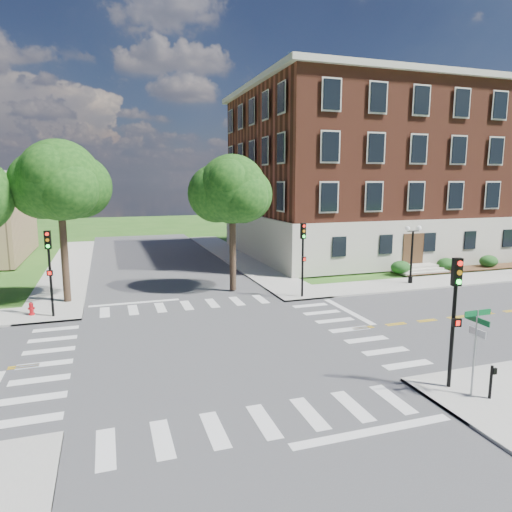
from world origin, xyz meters
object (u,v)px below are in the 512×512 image
object	(u,v)px
twin_lamp_west	(412,251)
traffic_signal_ne	(303,250)
traffic_signal_se	(455,306)
fire_hydrant	(31,309)
traffic_signal_nw	(49,262)
street_sign_pole	(476,336)
push_button_post	(491,380)

from	to	relation	value
twin_lamp_west	traffic_signal_ne	bearing A→B (deg)	-172.79
traffic_signal_se	fire_hydrant	size ratio (longest dim) A/B	6.40
traffic_signal_se	fire_hydrant	world-z (taller)	traffic_signal_se
traffic_signal_nw	street_sign_pole	bearing A→B (deg)	-44.74
traffic_signal_ne	push_button_post	bearing A→B (deg)	-88.31
traffic_signal_se	twin_lamp_west	xyz separation A→B (m)	(9.48, 14.97, -0.66)
fire_hydrant	street_sign_pole	bearing A→B (deg)	-43.79
fire_hydrant	traffic_signal_nw	bearing A→B (deg)	-28.76
traffic_signal_se	street_sign_pole	distance (m)	1.21
traffic_signal_ne	traffic_signal_nw	bearing A→B (deg)	178.78
traffic_signal_nw	fire_hydrant	xyz separation A→B (m)	(-1.18, 0.65, -2.72)
traffic_signal_nw	twin_lamp_west	world-z (taller)	traffic_signal_nw
traffic_signal_se	traffic_signal_ne	distance (m)	13.80
traffic_signal_ne	street_sign_pole	xyz separation A→B (m)	(0.05, -14.58, -0.88)
traffic_signal_nw	push_button_post	size ratio (longest dim) A/B	4.00
traffic_signal_nw	traffic_signal_ne	bearing A→B (deg)	-1.22
traffic_signal_ne	twin_lamp_west	xyz separation A→B (m)	(9.23, 1.17, -0.66)
traffic_signal_se	traffic_signal_nw	xyz separation A→B (m)	(-14.73, 14.12, 0.00)
traffic_signal_ne	street_sign_pole	world-z (taller)	traffic_signal_ne
traffic_signal_ne	twin_lamp_west	bearing A→B (deg)	7.21
twin_lamp_west	traffic_signal_se	bearing A→B (deg)	-122.35
push_button_post	traffic_signal_ne	bearing A→B (deg)	91.69
traffic_signal_ne	push_button_post	distance (m)	15.21
traffic_signal_nw	twin_lamp_west	xyz separation A→B (m)	(24.21, 0.85, -0.66)
push_button_post	twin_lamp_west	bearing A→B (deg)	61.50
push_button_post	traffic_signal_se	bearing A→B (deg)	119.96
twin_lamp_west	push_button_post	size ratio (longest dim) A/B	3.53
traffic_signal_ne	fire_hydrant	size ratio (longest dim) A/B	6.40
push_button_post	fire_hydrant	size ratio (longest dim) A/B	1.60
traffic_signal_nw	street_sign_pole	size ratio (longest dim) A/B	1.55
traffic_signal_se	traffic_signal_nw	bearing A→B (deg)	136.21
traffic_signal_se	twin_lamp_west	bearing A→B (deg)	57.65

